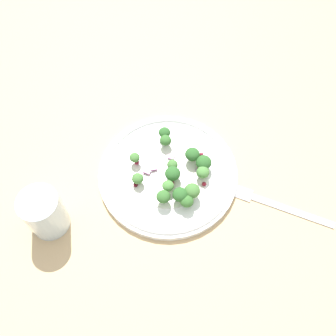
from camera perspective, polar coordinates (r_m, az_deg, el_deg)
The scene contains 29 objects.
ground_plane at distance 71.57cm, azimuth -0.57°, elevation -3.63°, with size 180.00×180.00×2.00cm, color tan.
plate at distance 71.34cm, azimuth 0.00°, elevation -0.73°, with size 25.79×25.79×1.70cm.
dressing_pool at distance 70.96cm, azimuth 0.00°, elevation -0.56°, with size 14.96×14.96×0.20cm, color white.
broccoli_floret_0 at distance 69.15cm, azimuth 5.19°, elevation -0.65°, with size 2.35×2.35×2.38cm.
broccoli_floret_1 at distance 70.22cm, azimuth 0.64°, elevation 0.49°, with size 2.01×2.01×2.03cm.
broccoli_floret_2 at distance 68.76cm, azimuth 0.39°, elevation -0.62°, with size 2.82×2.82×2.86cm.
broccoli_floret_3 at distance 72.44cm, azimuth -0.38°, elevation 4.13°, with size 2.18×2.18×2.20cm.
broccoli_floret_4 at distance 66.23cm, azimuth 2.62°, elevation -5.12°, with size 2.39×2.39×2.42cm.
broccoli_floret_5 at distance 70.14cm, azimuth 5.31°, elevation 0.79°, with size 2.89×2.89×2.93cm.
broccoli_floret_6 at distance 67.62cm, azimuth -0.14°, elevation -2.82°, with size 2.13×2.13×2.16cm.
broccoli_floret_7 at distance 66.40cm, azimuth -0.71°, elevation -4.30°, with size 2.45×2.45×2.48cm.
broccoli_floret_8 at distance 70.52cm, azimuth -5.03°, elevation 1.48°, with size 1.96×1.96×1.98cm.
broccoli_floret_9 at distance 70.38cm, azimuth 3.95°, elevation 1.77°, with size 2.72×2.72×2.75cm.
broccoli_floret_10 at distance 66.59cm, azimuth 2.06°, elevation -3.74°, with size 2.72×2.72×2.75cm.
broccoli_floret_11 at distance 73.53cm, azimuth -0.53°, elevation 5.28°, with size 2.25×2.25×2.28cm.
broccoli_floret_12 at distance 66.88cm, azimuth 3.61°, elevation -3.41°, with size 2.76×2.76×2.80cm.
broccoli_floret_13 at distance 68.59cm, azimuth -4.52°, elevation -1.57°, with size 2.15×2.15×2.18cm.
cranberry_0 at distance 69.43cm, azimuth 5.38°, elevation -2.38°, with size 0.82×0.82×0.82cm, color maroon.
cranberry_1 at distance 71.25cm, azimuth -4.75°, elevation 0.80°, with size 0.98×0.98×0.98cm, color maroon.
cranberry_2 at distance 71.08cm, azimuth 4.63°, elevation 0.21°, with size 0.79×0.79×0.79cm, color maroon.
cranberry_3 at distance 69.54cm, azimuth -4.85°, elevation -2.48°, with size 0.87×0.87×0.87cm, color #4C0A14.
cranberry_4 at distance 69.19cm, azimuth 0.55°, elevation -2.22°, with size 0.96×0.96×0.96cm, color maroon.
cranberry_5 at distance 72.35cm, azimuth 4.99°, elevation 1.97°, with size 0.80×0.80×0.80cm, color maroon.
onion_bit_0 at distance 70.96cm, azimuth 4.71°, elevation -0.41°, with size 1.19×1.04×0.42cm, color #934C84.
onion_bit_1 at distance 70.60cm, azimuth -2.98°, elevation -0.33°, with size 0.99×1.34×0.43cm, color #A35B93.
onion_bit_2 at distance 72.18cm, azimuth 0.47°, elevation 1.65°, with size 0.93×1.18×0.32cm, color #934C84.
onion_bit_3 at distance 70.75cm, azimuth -2.10°, elevation -0.04°, with size 1.07×0.82×0.35cm, color #934C84.
fork at distance 71.78cm, azimuth 15.70°, elevation -5.28°, with size 18.01×8.33×0.50cm.
water_glass at distance 67.14cm, azimuth -17.87°, elevation -6.34°, with size 6.68×6.68×8.92cm, color silver.
Camera 1 is at (-21.86, 22.36, 63.38)cm, focal length 41.04 mm.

